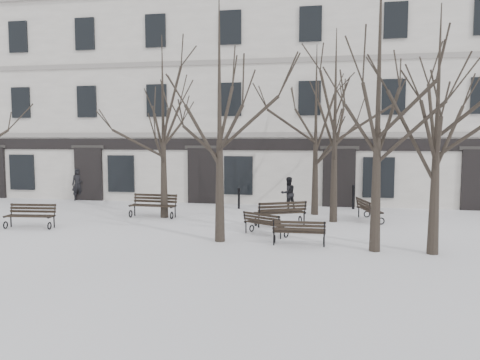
% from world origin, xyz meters
% --- Properties ---
extents(ground, '(100.00, 100.00, 0.00)m').
position_xyz_m(ground, '(0.00, 0.00, 0.00)').
color(ground, white).
rests_on(ground, ground).
extents(building, '(40.40, 10.20, 11.40)m').
position_xyz_m(building, '(0.00, 12.96, 5.52)').
color(building, silver).
rests_on(building, ground).
extents(tree_1, '(5.59, 5.59, 7.99)m').
position_xyz_m(tree_1, '(-0.55, -0.84, 5.00)').
color(tree_1, black).
rests_on(tree_1, ground).
extents(tree_2, '(6.17, 6.17, 8.81)m').
position_xyz_m(tree_2, '(4.37, -1.30, 5.51)').
color(tree_2, black).
rests_on(tree_2, ground).
extents(tree_3, '(5.06, 5.06, 7.23)m').
position_xyz_m(tree_3, '(6.03, -1.34, 4.52)').
color(tree_3, black).
rests_on(tree_3, ground).
extents(tree_4, '(5.41, 5.41, 7.72)m').
position_xyz_m(tree_4, '(-3.98, 3.30, 4.83)').
color(tree_4, black).
rests_on(tree_4, ground).
extents(tree_5, '(5.24, 5.24, 7.49)m').
position_xyz_m(tree_5, '(2.39, 5.30, 4.68)').
color(tree_5, black).
rests_on(tree_5, ground).
extents(tree_6, '(5.44, 5.44, 7.77)m').
position_xyz_m(tree_6, '(3.20, 3.60, 4.86)').
color(tree_6, black).
rests_on(tree_6, ground).
extents(bench_0, '(1.88, 0.84, 0.92)m').
position_xyz_m(bench_0, '(-8.18, 0.09, 0.50)').
color(bench_0, black).
rests_on(bench_0, ground).
extents(bench_1, '(1.69, 0.66, 0.84)m').
position_xyz_m(bench_1, '(2.07, -0.97, 0.46)').
color(bench_1, black).
rests_on(bench_1, ground).
extents(bench_2, '(1.68, 1.33, 0.82)m').
position_xyz_m(bench_2, '(0.79, 0.35, 0.45)').
color(bench_2, black).
rests_on(bench_2, ground).
extents(bench_3, '(2.03, 0.82, 1.01)m').
position_xyz_m(bench_3, '(-4.46, 3.28, 0.55)').
color(bench_3, black).
rests_on(bench_3, ground).
extents(bench_4, '(2.06, 1.49, 1.00)m').
position_xyz_m(bench_4, '(1.16, 2.27, 0.54)').
color(bench_4, black).
rests_on(bench_4, ground).
extents(bench_5, '(1.07, 1.90, 0.91)m').
position_xyz_m(bench_5, '(4.61, 4.04, 0.50)').
color(bench_5, black).
rests_on(bench_5, ground).
extents(bollard_a, '(0.13, 0.13, 1.02)m').
position_xyz_m(bollard_a, '(-1.28, 6.37, 0.55)').
color(bollard_a, black).
rests_on(bollard_a, ground).
extents(bollard_b, '(0.15, 0.15, 1.19)m').
position_xyz_m(bollard_b, '(4.19, 7.29, 0.63)').
color(bollard_b, black).
rests_on(bollard_b, ground).
extents(pedestrian_a, '(0.77, 0.70, 1.75)m').
position_xyz_m(pedestrian_a, '(-10.60, 7.80, 0.00)').
color(pedestrian_a, black).
rests_on(pedestrian_a, ground).
extents(pedestrian_b, '(0.97, 0.92, 1.58)m').
position_xyz_m(pedestrian_b, '(1.10, 6.50, 0.00)').
color(pedestrian_b, black).
rests_on(pedestrian_b, ground).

